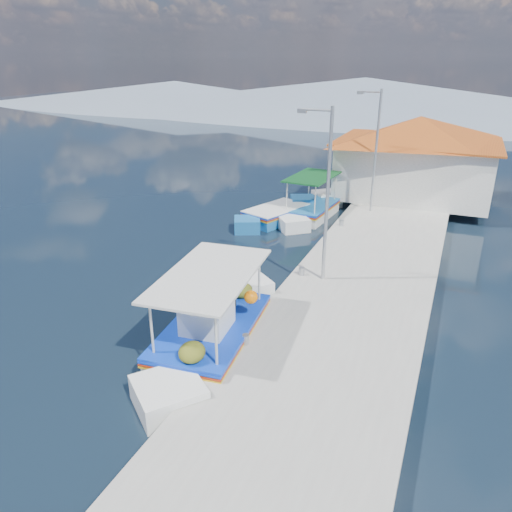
% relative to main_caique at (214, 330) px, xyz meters
% --- Properties ---
extents(ground, '(160.00, 160.00, 0.00)m').
position_rel_main_caique_xyz_m(ground, '(-2.61, 2.68, -0.50)').
color(ground, black).
rests_on(ground, ground).
extents(quay, '(5.00, 44.00, 0.50)m').
position_rel_main_caique_xyz_m(quay, '(3.29, 8.68, -0.25)').
color(quay, '#AAA89F').
rests_on(quay, ground).
extents(bollards, '(0.20, 17.20, 0.30)m').
position_rel_main_caique_xyz_m(bollards, '(1.19, 7.93, 0.15)').
color(bollards, '#A5A8AD').
rests_on(bollards, quay).
extents(main_caique, '(2.81, 7.91, 2.62)m').
position_rel_main_caique_xyz_m(main_caique, '(0.00, 0.00, 0.00)').
color(main_caique, white).
rests_on(main_caique, ground).
extents(caique_green_canopy, '(2.30, 6.55, 2.46)m').
position_rel_main_caique_xyz_m(caique_green_canopy, '(-0.98, 12.99, -0.14)').
color(caique_green_canopy, white).
rests_on(caique_green_canopy, ground).
extents(caique_blue_hull, '(3.15, 5.77, 1.09)m').
position_rel_main_caique_xyz_m(caique_blue_hull, '(-2.47, 11.66, -0.21)').
color(caique_blue_hull, '#1B61A2').
rests_on(caique_blue_hull, ground).
extents(harbor_building, '(10.49, 10.49, 4.40)m').
position_rel_main_caique_xyz_m(harbor_building, '(3.58, 17.68, 2.27)').
color(harbor_building, white).
rests_on(harbor_building, quay).
extents(lamp_post_near, '(1.21, 0.14, 6.00)m').
position_rel_main_caique_xyz_m(lamp_post_near, '(1.89, 4.68, 3.35)').
color(lamp_post_near, '#A5A8AD').
rests_on(lamp_post_near, quay).
extents(lamp_post_far, '(1.21, 0.14, 6.00)m').
position_rel_main_caique_xyz_m(lamp_post_far, '(1.89, 13.68, 3.35)').
color(lamp_post_far, '#A5A8AD').
rests_on(lamp_post_far, quay).
extents(mountain_ridge, '(171.40, 96.00, 5.50)m').
position_rel_main_caique_xyz_m(mountain_ridge, '(3.93, 58.68, 1.54)').
color(mountain_ridge, slate).
rests_on(mountain_ridge, ground).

